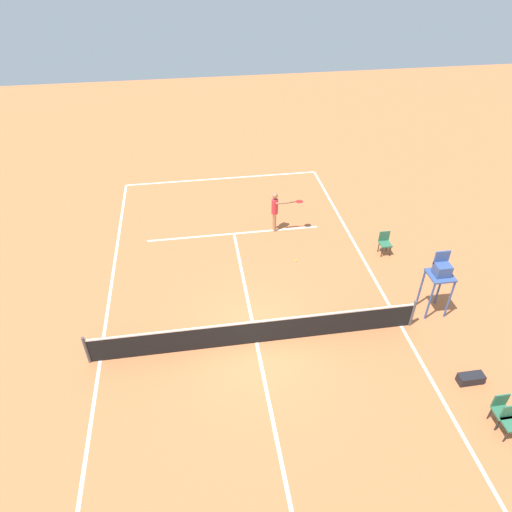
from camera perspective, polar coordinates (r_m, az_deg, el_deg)
The scene contains 10 objects.
ground_plane at distance 15.19m, azimuth 0.07°, elevation -10.61°, with size 60.00×60.00×0.00m, color #C66B3D.
court_lines at distance 15.18m, azimuth 0.07°, elevation -10.60°, with size 9.93×23.20×0.01m.
tennis_net at distance 14.83m, azimuth 0.07°, elevation -9.31°, with size 10.53×0.10×1.07m.
player_serving at distance 19.68m, azimuth 2.47°, elevation 5.90°, with size 1.31×0.55×1.81m.
tennis_ball at distance 18.45m, azimuth 4.97°, elevation -0.53°, with size 0.07×0.07×0.07m, color #CCE033.
umpire_chair at distance 16.36m, azimuth 21.79°, elevation -2.10°, with size 0.80×0.80×2.41m.
courtside_chair_near at distance 14.53m, azimuth 27.99°, elevation -16.32°, with size 0.44×0.46×0.95m.
courtside_chair_mid at distance 19.25m, azimuth 15.60°, elevation 1.69°, with size 0.44×0.46×0.95m.
courtside_chair_far at distance 14.40m, azimuth 28.85°, elevation -17.32°, with size 0.44×0.46×0.95m.
equipment_bag at distance 15.42m, azimuth 24.94°, elevation -13.53°, with size 0.76×0.32×0.30m, color black.
Camera 1 is at (1.59, 10.15, 11.18)m, focal length 32.45 mm.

